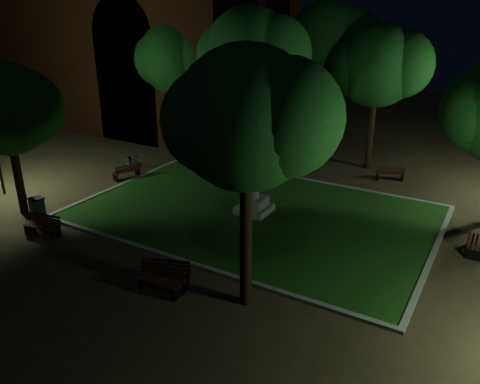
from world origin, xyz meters
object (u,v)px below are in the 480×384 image
object	(u,v)px
bench_near_right	(162,281)
bench_right_side	(474,242)
monument	(254,194)
bench_far_side	(390,174)
trash_bin	(37,208)
bench_left_side	(127,172)
bicycle	(133,161)
bench_west_near	(43,226)
bench_near_left	(164,276)

from	to	relation	value
bench_near_right	bench_right_side	distance (m)	11.68
monument	bench_right_side	world-z (taller)	monument
bench_right_side	bench_near_right	bearing A→B (deg)	133.40
bench_far_side	trash_bin	size ratio (longest dim) A/B	1.62
bench_left_side	bicycle	distance (m)	1.78
bench_right_side	bench_far_side	bearing A→B (deg)	36.25
bench_west_near	bench_right_side	world-z (taller)	bench_right_side
bench_right_side	bench_far_side	xyz separation A→B (m)	(-4.68, 6.31, -0.05)
bench_right_side	bench_far_side	distance (m)	7.86
monument	trash_bin	size ratio (longest dim) A/B	3.40
bench_near_left	bicycle	bearing A→B (deg)	116.22
bench_near_left	bench_right_side	distance (m)	11.59
bench_near_right	bench_right_side	world-z (taller)	bench_right_side
monument	bench_far_side	distance (m)	8.56
bicycle	bench_west_near	bearing A→B (deg)	-141.94
monument	bench_left_side	xyz separation A→B (m)	(-8.10, 0.52, -0.57)
bench_west_near	bicycle	distance (m)	8.64
bench_near_right	trash_bin	world-z (taller)	trash_bin
bench_west_near	monument	bearing A→B (deg)	34.72
trash_bin	bicycle	size ratio (longest dim) A/B	0.59
bench_near_right	bench_left_side	size ratio (longest dim) A/B	0.98
bench_near_left	bench_near_right	distance (m)	0.24
bench_near_right	trash_bin	bearing A→B (deg)	165.26
bench_far_side	trash_bin	world-z (taller)	trash_bin
bench_near_left	bench_far_side	size ratio (longest dim) A/B	1.18
bench_west_near	bench_far_side	world-z (taller)	bench_west_near
bench_near_left	bench_far_side	xyz separation A→B (m)	(3.84, 14.16, -0.07)
bicycle	bench_left_side	bearing A→B (deg)	-127.86
bench_near_left	bench_right_side	bearing A→B (deg)	21.81
bench_near_left	bench_left_side	distance (m)	11.09
bench_near_left	trash_bin	xyz separation A→B (m)	(-8.26, 1.48, 0.04)
monument	bench_left_side	bearing A→B (deg)	176.35
bench_near_left	bench_west_near	size ratio (longest dim) A/B	1.12
bench_near_left	bench_west_near	xyz separation A→B (m)	(-6.66, 0.51, -0.04)
bench_near_left	bicycle	size ratio (longest dim) A/B	1.12
monument	bicycle	bearing A→B (deg)	167.44
bench_near_right	bench_west_near	distance (m)	6.79
bench_near_right	bicycle	size ratio (longest dim) A/B	0.98
bench_west_near	bench_far_side	bearing A→B (deg)	42.87
bench_west_near	trash_bin	distance (m)	1.87
bench_right_side	bicycle	size ratio (longest dim) A/B	1.01
monument	bench_right_side	size ratio (longest dim) A/B	1.97
bench_left_side	bench_right_side	world-z (taller)	bench_right_side
monument	bench_near_right	xyz separation A→B (m)	(0.40, -6.92, -0.56)
bench_near_right	bench_far_side	world-z (taller)	bench_near_right
bench_near_left	bench_left_side	size ratio (longest dim) A/B	1.12
monument	bench_near_left	world-z (taller)	monument
bench_right_side	monument	bearing A→B (deg)	97.08
monument	bench_near_right	world-z (taller)	monument
monument	bench_left_side	distance (m)	8.14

